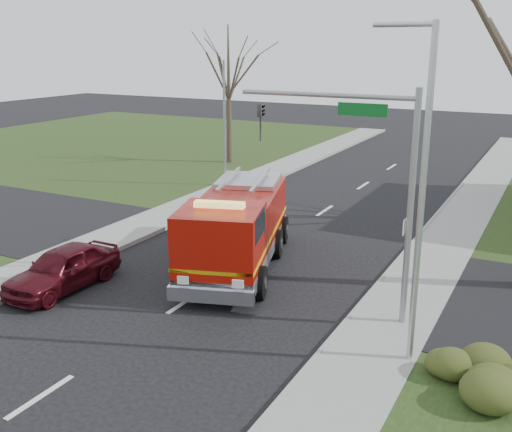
% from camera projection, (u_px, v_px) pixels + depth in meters
% --- Properties ---
extents(ground, '(120.00, 120.00, 0.00)m').
position_uv_depth(ground, '(186.00, 302.00, 18.99)').
color(ground, black).
rests_on(ground, ground).
extents(sidewalk_right, '(2.40, 80.00, 0.15)m').
position_uv_depth(sidewalk_right, '(377.00, 343.00, 16.20)').
color(sidewalk_right, gray).
rests_on(sidewalk_right, ground).
extents(sidewalk_left, '(2.40, 80.00, 0.15)m').
position_uv_depth(sidewalk_left, '(44.00, 267.00, 21.73)').
color(sidewalk_left, gray).
rests_on(sidewalk_left, ground).
extents(hedge_corner, '(2.80, 2.00, 0.90)m').
position_uv_depth(hedge_corner, '(482.00, 369.00, 13.96)').
color(hedge_corner, '#303714').
rests_on(hedge_corner, lawn_right).
extents(bare_tree_left, '(4.50, 4.50, 9.00)m').
position_uv_depth(bare_tree_left, '(229.00, 80.00, 38.90)').
color(bare_tree_left, '#3B3022').
rests_on(bare_tree_left, ground).
extents(traffic_signal_mast, '(5.29, 0.18, 6.80)m').
position_uv_depth(traffic_signal_mast, '(367.00, 162.00, 16.62)').
color(traffic_signal_mast, gray).
rests_on(traffic_signal_mast, ground).
extents(streetlight_pole, '(1.48, 0.16, 8.40)m').
position_uv_depth(streetlight_pole, '(420.00, 191.00, 14.10)').
color(streetlight_pole, '#B7BABF').
rests_on(streetlight_pole, ground).
extents(utility_pole_far, '(0.14, 0.14, 7.00)m').
position_uv_depth(utility_pole_far, '(224.00, 126.00, 32.94)').
color(utility_pole_far, gray).
rests_on(utility_pole_far, ground).
extents(fire_engine, '(4.92, 8.21, 3.13)m').
position_uv_depth(fire_engine, '(236.00, 231.00, 21.44)').
color(fire_engine, '#981007').
rests_on(fire_engine, ground).
extents(parked_car_maroon, '(1.78, 4.27, 1.45)m').
position_uv_depth(parked_car_maroon, '(63.00, 268.00, 19.81)').
color(parked_car_maroon, '#430A12').
rests_on(parked_car_maroon, ground).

